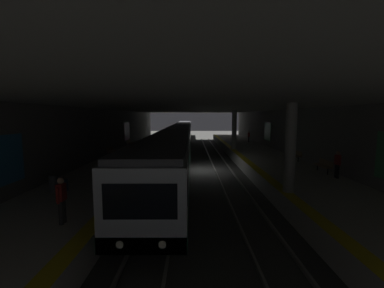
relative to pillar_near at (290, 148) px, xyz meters
name	(u,v)px	position (x,y,z in m)	size (l,w,h in m)	color
ground_plane	(199,170)	(9.81, 4.35, -3.33)	(120.00, 120.00, 0.00)	#42423F
track_left	(223,170)	(9.81, 2.15, -3.25)	(60.00, 1.53, 0.16)	gray
track_right	(175,170)	(9.81, 6.55, -3.25)	(60.00, 1.53, 0.16)	gray
platform_left	(271,165)	(9.81, -2.20, -2.80)	(60.00, 5.30, 1.06)	beige
platform_right	(127,165)	(9.81, 10.90, -2.80)	(60.00, 5.30, 1.06)	beige
wall_left	(304,140)	(9.80, -5.10, -0.52)	(60.00, 0.56, 5.60)	slate
wall_right	(94,140)	(9.80, 13.80, -0.52)	(60.00, 0.56, 5.60)	slate
ceiling_slab	(199,106)	(9.81, 4.35, 2.47)	(60.00, 19.40, 0.40)	#ADAAA3
pillar_near	(290,148)	(0.00, 0.00, 0.00)	(0.56, 0.56, 4.55)	gray
pillar_far	(234,130)	(16.68, 0.00, 0.00)	(0.56, 0.56, 4.55)	gray
metro_train	(181,136)	(23.29, 6.55, -1.30)	(57.31, 2.83, 3.49)	#B7BCC6
bench_left_near	(324,165)	(4.48, -4.18, -1.75)	(1.70, 0.47, 0.86)	#262628
bench_left_mid	(296,155)	(9.14, -4.18, -1.75)	(1.70, 0.47, 0.86)	#262628
bench_right_near	(111,150)	(11.74, 12.88, -1.75)	(1.70, 0.47, 0.86)	#262628
bench_right_mid	(130,143)	(19.11, 12.88, -1.75)	(1.70, 0.47, 0.86)	#262628
person_waiting_near	(62,199)	(-3.81, 9.71, -1.34)	(0.60, 0.23, 1.71)	#363636
person_walking_mid	(249,136)	(24.60, -3.54, -1.40)	(0.60, 0.22, 1.62)	#3B3B3B
person_standing_far	(337,163)	(2.87, -4.17, -1.34)	(0.60, 0.23, 1.71)	black
person_boarding	(143,148)	(10.87, 9.59, -1.35)	(0.60, 0.23, 1.70)	#373737
suitcase_rolling	(64,186)	(0.03, 11.61, -1.96)	(0.35, 0.27, 0.93)	navy
backpack_on_floor	(140,145)	(18.76, 11.54, -2.08)	(0.30, 0.20, 0.40)	#1E512D
trash_bin	(54,184)	(0.05, 12.15, -1.85)	(0.44, 0.44, 0.85)	#595B5E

